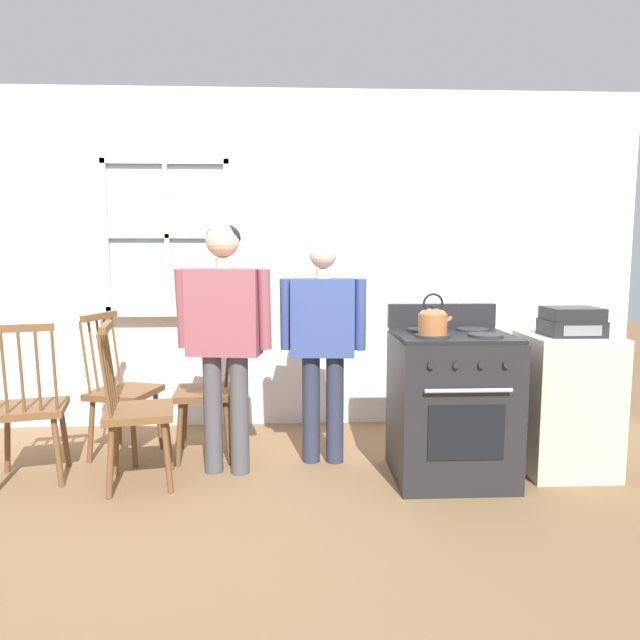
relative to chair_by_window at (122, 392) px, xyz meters
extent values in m
plane|color=brown|center=(0.81, -0.68, -0.46)|extent=(16.00, 16.00, 0.00)
cube|color=white|center=(2.35, 0.72, 0.89)|extent=(3.31, 0.06, 2.70)
cube|color=white|center=(0.20, 0.72, 0.02)|extent=(1.01, 0.06, 0.95)
cube|color=white|center=(0.20, 0.72, 1.97)|extent=(1.01, 0.06, 0.54)
cube|color=silver|center=(0.20, 0.64, 0.47)|extent=(1.07, 0.10, 0.03)
cube|color=#9EB7C6|center=(0.20, 0.73, 1.09)|extent=(0.95, 0.01, 1.15)
cube|color=silver|center=(0.20, 0.70, 1.09)|extent=(0.04, 0.02, 1.21)
cube|color=silver|center=(0.20, 0.70, 1.09)|extent=(1.01, 0.02, 0.04)
cube|color=silver|center=(-0.29, 0.70, 1.09)|extent=(0.04, 0.03, 1.21)
cube|color=silver|center=(0.68, 0.70, 1.09)|extent=(0.04, 0.03, 1.21)
cube|color=silver|center=(0.20, 0.70, 1.68)|extent=(1.01, 0.03, 0.04)
cube|color=silver|center=(0.20, 0.70, 0.51)|extent=(1.01, 0.03, 0.04)
cube|color=brown|center=(0.02, -0.01, 0.00)|extent=(0.50, 0.51, 0.04)
cylinder|color=brown|center=(0.13, -0.21, -0.24)|extent=(0.07, 0.08, 0.44)
cylinder|color=brown|center=(0.22, 0.12, -0.24)|extent=(0.08, 0.07, 0.44)
cylinder|color=brown|center=(-0.18, -0.13, -0.24)|extent=(0.08, 0.07, 0.44)
cylinder|color=brown|center=(-0.09, 0.20, -0.24)|extent=(0.07, 0.08, 0.44)
cylinder|color=brown|center=(-0.19, -0.13, 0.25)|extent=(0.07, 0.04, 0.51)
cylinder|color=brown|center=(-0.17, -0.05, 0.25)|extent=(0.07, 0.04, 0.51)
cylinder|color=brown|center=(-0.14, 0.04, 0.25)|extent=(0.07, 0.04, 0.51)
cylinder|color=brown|center=(-0.12, 0.13, 0.25)|extent=(0.07, 0.04, 0.51)
cylinder|color=brown|center=(-0.09, 0.21, 0.25)|extent=(0.07, 0.04, 0.51)
cube|color=brown|center=(-0.14, 0.04, 0.53)|extent=(0.14, 0.38, 0.04)
cube|color=brown|center=(0.58, -0.04, 0.00)|extent=(0.43, 0.45, 0.04)
cylinder|color=brown|center=(0.41, 0.12, -0.24)|extent=(0.07, 0.07, 0.44)
cylinder|color=brown|center=(0.44, -0.22, -0.24)|extent=(0.07, 0.07, 0.44)
cylinder|color=brown|center=(0.73, 0.14, -0.24)|extent=(0.07, 0.07, 0.44)
cylinder|color=brown|center=(0.76, -0.20, -0.24)|extent=(0.07, 0.07, 0.44)
cylinder|color=brown|center=(0.74, 0.15, 0.25)|extent=(0.07, 0.02, 0.51)
cylinder|color=brown|center=(0.74, 0.06, 0.25)|extent=(0.07, 0.02, 0.51)
cylinder|color=brown|center=(0.75, -0.03, 0.25)|extent=(0.07, 0.02, 0.51)
cylinder|color=brown|center=(0.76, -0.12, 0.25)|extent=(0.07, 0.02, 0.51)
cylinder|color=brown|center=(0.77, -0.21, 0.25)|extent=(0.07, 0.02, 0.51)
cube|color=brown|center=(0.75, -0.03, 0.53)|extent=(0.07, 0.38, 0.04)
cube|color=brown|center=(0.26, -0.51, 0.00)|extent=(0.48, 0.49, 0.04)
cylinder|color=brown|center=(0.45, -0.64, -0.24)|extent=(0.08, 0.07, 0.44)
cylinder|color=brown|center=(0.38, -0.31, -0.24)|extent=(0.07, 0.08, 0.44)
cylinder|color=brown|center=(0.13, -0.71, -0.24)|extent=(0.07, 0.08, 0.44)
cylinder|color=brown|center=(0.07, -0.37, -0.24)|extent=(0.08, 0.07, 0.44)
cylinder|color=brown|center=(0.13, -0.72, 0.25)|extent=(0.07, 0.03, 0.51)
cylinder|color=brown|center=(0.11, -0.63, 0.25)|extent=(0.07, 0.03, 0.51)
cylinder|color=brown|center=(0.09, -0.54, 0.25)|extent=(0.07, 0.03, 0.51)
cylinder|color=brown|center=(0.07, -0.45, 0.25)|extent=(0.07, 0.03, 0.51)
cylinder|color=brown|center=(0.06, -0.37, 0.25)|extent=(0.07, 0.03, 0.51)
cube|color=brown|center=(0.09, -0.54, 0.53)|extent=(0.11, 0.38, 0.04)
cube|color=brown|center=(-0.45, -0.41, 0.00)|extent=(0.51, 0.49, 0.04)
cylinder|color=brown|center=(-0.32, -0.21, -0.24)|extent=(0.07, 0.08, 0.44)
cylinder|color=brown|center=(-0.65, -0.30, -0.24)|extent=(0.08, 0.07, 0.44)
cylinder|color=brown|center=(-0.24, -0.52, -0.24)|extent=(0.08, 0.07, 0.44)
cylinder|color=brown|center=(-0.23, -0.53, 0.25)|extent=(0.04, 0.07, 0.51)
cylinder|color=brown|center=(-0.32, -0.55, 0.25)|extent=(0.04, 0.07, 0.51)
cylinder|color=brown|center=(-0.40, -0.57, 0.25)|extent=(0.04, 0.07, 0.51)
cylinder|color=brown|center=(-0.49, -0.60, 0.25)|extent=(0.04, 0.07, 0.51)
cube|color=brown|center=(-0.40, -0.57, 0.53)|extent=(0.38, 0.13, 0.04)
cylinder|color=#4C4C51|center=(0.68, -0.34, -0.07)|extent=(0.12, 0.12, 0.78)
cylinder|color=#4C4C51|center=(0.85, -0.37, -0.07)|extent=(0.12, 0.12, 0.78)
cube|color=#934C56|center=(0.77, -0.35, 0.59)|extent=(0.48, 0.28, 0.55)
cylinder|color=#934C56|center=(0.50, -0.33, 0.61)|extent=(0.09, 0.12, 0.51)
cylinder|color=#934C56|center=(1.02, -0.41, 0.61)|extent=(0.09, 0.12, 0.51)
cylinder|color=beige|center=(0.77, -0.35, 0.90)|extent=(0.10, 0.10, 0.07)
sphere|color=beige|center=(0.77, -0.35, 1.04)|extent=(0.21, 0.21, 0.21)
ellipsoid|color=black|center=(0.77, -0.34, 1.06)|extent=(0.22, 0.22, 0.17)
cylinder|color=#2D3347|center=(1.32, -0.18, -0.09)|extent=(0.12, 0.12, 0.74)
cylinder|color=#2D3347|center=(1.48, -0.19, -0.09)|extent=(0.12, 0.12, 0.74)
cube|color=#384C8E|center=(1.40, -0.19, 0.54)|extent=(0.44, 0.25, 0.52)
cylinder|color=#384C8E|center=(1.15, -0.18, 0.56)|extent=(0.09, 0.12, 0.48)
cylinder|color=#384C8E|center=(1.64, -0.23, 0.56)|extent=(0.09, 0.12, 0.48)
cylinder|color=beige|center=(1.40, -0.19, 0.83)|extent=(0.10, 0.10, 0.06)
sphere|color=beige|center=(1.40, -0.19, 0.95)|extent=(0.18, 0.18, 0.18)
ellipsoid|color=silver|center=(1.40, -0.17, 0.97)|extent=(0.18, 0.18, 0.15)
cube|color=#232326|center=(2.19, -0.50, -0.01)|extent=(0.72, 0.64, 0.90)
cube|color=black|center=(2.19, -0.50, 0.45)|extent=(0.70, 0.61, 0.02)
cylinder|color=#2D2D30|center=(2.03, -0.62, 0.47)|extent=(0.20, 0.20, 0.02)
cylinder|color=#2D2D30|center=(2.35, -0.62, 0.47)|extent=(0.20, 0.20, 0.02)
cylinder|color=#2D2D30|center=(2.03, -0.37, 0.47)|extent=(0.20, 0.20, 0.02)
cylinder|color=#2D2D30|center=(2.35, -0.37, 0.47)|extent=(0.20, 0.20, 0.02)
cube|color=#232326|center=(2.19, -0.21, 0.55)|extent=(0.72, 0.06, 0.16)
cube|color=black|center=(2.19, -0.82, -0.06)|extent=(0.45, 0.01, 0.32)
cylinder|color=silver|center=(2.19, -0.84, 0.19)|extent=(0.50, 0.02, 0.02)
cylinder|color=#232326|center=(1.98, -0.83, 0.33)|extent=(0.04, 0.02, 0.04)
cylinder|color=#232326|center=(2.12, -0.83, 0.33)|extent=(0.04, 0.02, 0.04)
cylinder|color=#232326|center=(2.26, -0.83, 0.33)|extent=(0.04, 0.02, 0.04)
cylinder|color=#232326|center=(2.41, -0.83, 0.33)|extent=(0.04, 0.02, 0.04)
cylinder|color=#A86638|center=(2.03, -0.62, 0.54)|extent=(0.17, 0.17, 0.12)
ellipsoid|color=#A86638|center=(2.03, -0.62, 0.60)|extent=(0.16, 0.16, 0.07)
sphere|color=black|center=(2.03, -0.62, 0.65)|extent=(0.03, 0.03, 0.03)
cylinder|color=#A86638|center=(2.11, -0.62, 0.56)|extent=(0.08, 0.03, 0.07)
torus|color=black|center=(2.03, -0.62, 0.67)|extent=(0.12, 0.01, 0.12)
cylinder|color=#935B3D|center=(0.36, 0.63, 0.54)|extent=(0.17, 0.17, 0.10)
cylinder|color=#33261C|center=(0.36, 0.63, 0.58)|extent=(0.15, 0.15, 0.01)
cone|color=#388447|center=(0.38, 0.64, 0.68)|extent=(0.06, 0.05, 0.18)
cone|color=#388447|center=(0.36, 0.65, 0.63)|extent=(0.04, 0.05, 0.08)
cone|color=#388447|center=(0.34, 0.63, 0.68)|extent=(0.09, 0.05, 0.18)
cone|color=#388447|center=(0.35, 0.61, 0.64)|extent=(0.04, 0.05, 0.10)
cone|color=#388447|center=(0.38, 0.61, 0.66)|extent=(0.06, 0.06, 0.14)
cube|color=beige|center=(2.96, -0.43, -0.02)|extent=(0.55, 0.50, 0.87)
cube|color=beige|center=(2.96, -0.43, 0.43)|extent=(0.55, 0.50, 0.03)
cube|color=#232326|center=(2.96, -0.45, 0.49)|extent=(0.34, 0.28, 0.10)
cube|color=#232326|center=(2.96, -0.45, 0.58)|extent=(0.32, 0.27, 0.08)
cube|color=gray|center=(2.96, -0.59, 0.49)|extent=(0.24, 0.01, 0.06)
camera|label=1|loc=(1.21, -3.95, 0.97)|focal=32.00mm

